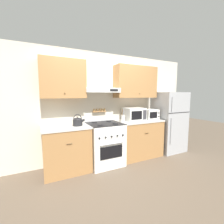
% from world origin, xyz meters
% --- Properties ---
extents(ground_plane, '(16.00, 16.00, 0.00)m').
position_xyz_m(ground_plane, '(0.00, 0.00, 0.00)').
color(ground_plane, brown).
extents(wall_back, '(5.20, 0.46, 2.55)m').
position_xyz_m(wall_back, '(0.05, 0.63, 1.48)').
color(wall_back, beige).
rests_on(wall_back, ground_plane).
extents(counter_left, '(0.92, 0.67, 0.93)m').
position_xyz_m(counter_left, '(-0.83, 0.34, 0.47)').
color(counter_left, '#AD7A47').
rests_on(counter_left, ground_plane).
extents(counter_right, '(1.15, 0.67, 0.93)m').
position_xyz_m(counter_right, '(0.94, 0.34, 0.47)').
color(counter_right, '#AD7A47').
rests_on(counter_right, ground_plane).
extents(stove_range, '(0.73, 0.74, 1.04)m').
position_xyz_m(stove_range, '(0.00, 0.30, 0.47)').
color(stove_range, white).
rests_on(stove_range, ground_plane).
extents(refrigerator, '(0.77, 0.72, 1.63)m').
position_xyz_m(refrigerator, '(1.95, 0.31, 0.82)').
color(refrigerator, '#ADAFB5').
rests_on(refrigerator, ground_plane).
extents(tea_kettle, '(0.25, 0.20, 0.24)m').
position_xyz_m(tea_kettle, '(-0.59, 0.33, 1.02)').
color(tea_kettle, '#232326').
rests_on(tea_kettle, counter_left).
extents(microwave, '(0.48, 0.40, 0.31)m').
position_xyz_m(microwave, '(0.81, 0.34, 1.09)').
color(microwave, white).
rests_on(microwave, counter_right).
extents(utensil_crock, '(0.10, 0.10, 0.31)m').
position_xyz_m(utensil_crock, '(0.48, 0.33, 1.02)').
color(utensil_crock, silver).
rests_on(utensil_crock, counter_right).
extents(toaster_oven, '(0.36, 0.32, 0.26)m').
position_xyz_m(toaster_oven, '(1.30, 0.32, 1.06)').
color(toaster_oven, white).
rests_on(toaster_oven, counter_right).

